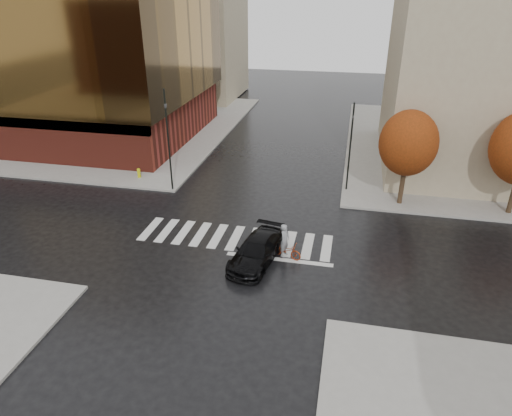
{
  "coord_description": "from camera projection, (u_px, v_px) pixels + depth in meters",
  "views": [
    {
      "loc": [
        6.28,
        -22.63,
        13.85
      ],
      "look_at": [
        1.22,
        0.81,
        2.0
      ],
      "focal_mm": 32.0,
      "sensor_mm": 36.0,
      "label": 1
    }
  ],
  "objects": [
    {
      "name": "cyclist",
      "position": [
        286.0,
        246.0,
        25.34
      ],
      "size": [
        1.93,
        1.16,
        2.07
      ],
      "rotation": [
        0.0,
        0.0,
        1.26
      ],
      "color": "#982E0D",
      "rests_on": "ground"
    },
    {
      "name": "building_nw_far",
      "position": [
        184.0,
        15.0,
        58.11
      ],
      "size": [
        14.0,
        12.0,
        20.0
      ],
      "primitive_type": "cube",
      "color": "gray",
      "rests_on": "sidewalk_nw"
    },
    {
      "name": "sidewalk_nw",
      "position": [
        95.0,
        124.0,
        49.5
      ],
      "size": [
        30.0,
        30.0,
        0.15
      ],
      "primitive_type": "cube",
      "color": "gray",
      "rests_on": "ground"
    },
    {
      "name": "ground",
      "position": [
        233.0,
        242.0,
        27.15
      ],
      "size": [
        120.0,
        120.0,
        0.0
      ],
      "primitive_type": "plane",
      "color": "black",
      "rests_on": "ground"
    },
    {
      "name": "fire_hydrant",
      "position": [
        139.0,
        172.0,
        35.63
      ],
      "size": [
        0.27,
        0.27,
        0.76
      ],
      "color": "#C1C40B",
      "rests_on": "sidewalk_nw"
    },
    {
      "name": "manhole",
      "position": [
        237.0,
        261.0,
        25.26
      ],
      "size": [
        0.71,
        0.71,
        0.01
      ],
      "primitive_type": "cylinder",
      "rotation": [
        0.0,
        0.0,
        -0.17
      ],
      "color": "#432618",
      "rests_on": "ground"
    },
    {
      "name": "building_ne_tan",
      "position": [
        502.0,
        52.0,
        34.79
      ],
      "size": [
        16.0,
        16.0,
        18.0
      ],
      "primitive_type": "cube",
      "color": "gray",
      "rests_on": "sidewalk_ne"
    },
    {
      "name": "sedan",
      "position": [
        256.0,
        251.0,
        24.93
      ],
      "size": [
        2.78,
        5.11,
        1.41
      ],
      "primitive_type": "imported",
      "rotation": [
        0.0,
        0.0,
        -0.17
      ],
      "color": "black",
      "rests_on": "ground"
    },
    {
      "name": "traffic_light_ne",
      "position": [
        351.0,
        143.0,
        32.2
      ],
      "size": [
        0.15,
        0.18,
        6.43
      ],
      "rotation": [
        0.0,
        0.0,
        3.28
      ],
      "color": "black",
      "rests_on": "sidewalk_ne"
    },
    {
      "name": "traffic_light_nw",
      "position": [
        168.0,
        134.0,
        31.94
      ],
      "size": [
        0.19,
        0.16,
        7.35
      ],
      "rotation": [
        0.0,
        0.0,
        -1.53
      ],
      "color": "black",
      "rests_on": "sidewalk_nw"
    },
    {
      "name": "office_glass",
      "position": [
        56.0,
        48.0,
        43.41
      ],
      "size": [
        27.0,
        19.0,
        16.0
      ],
      "color": "maroon",
      "rests_on": "sidewalk_nw"
    },
    {
      "name": "crosswalk",
      "position": [
        235.0,
        238.0,
        27.59
      ],
      "size": [
        12.0,
        3.0,
        0.01
      ],
      "primitive_type": "cube",
      "color": "silver",
      "rests_on": "ground"
    },
    {
      "name": "tree_ne_a",
      "position": [
        408.0,
        143.0,
        29.78
      ],
      "size": [
        3.8,
        3.8,
        6.5
      ],
      "color": "#2F2115",
      "rests_on": "sidewalk_ne"
    }
  ]
}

